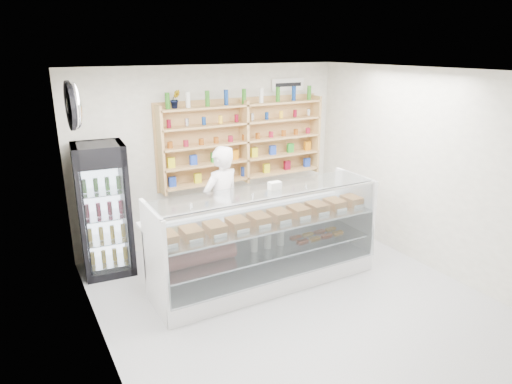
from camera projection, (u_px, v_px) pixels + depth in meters
room at (301, 197)px, 5.26m from camera, size 5.00×5.00×5.00m
display_counter at (265, 257)px, 6.12m from camera, size 3.04×0.91×1.32m
shop_worker at (222, 205)px, 6.59m from camera, size 0.73×0.58×1.74m
drinks_cooler at (104, 209)px, 6.25m from camera, size 0.72×0.71×1.84m
wall_shelving at (244, 141)px, 7.37m from camera, size 2.84×0.28×1.33m
potted_plant at (175, 99)px, 6.62m from camera, size 0.16×0.14×0.27m
security_mirror at (75, 106)px, 4.93m from camera, size 0.15×0.50×0.50m
wall_sign at (288, 85)px, 7.64m from camera, size 0.62×0.03×0.20m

